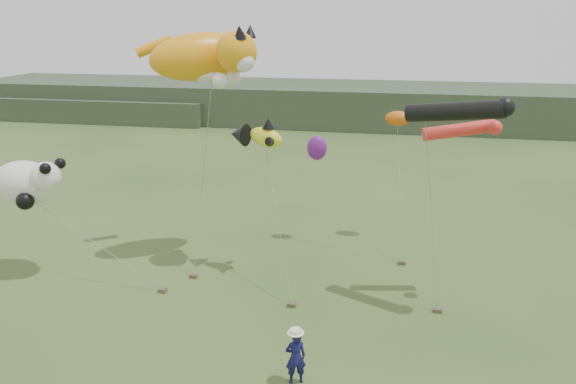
% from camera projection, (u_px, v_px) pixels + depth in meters
% --- Properties ---
extents(ground, '(120.00, 120.00, 0.00)m').
position_uv_depth(ground, '(308.00, 360.00, 18.77)').
color(ground, '#385123').
rests_on(ground, ground).
extents(headland, '(90.00, 13.00, 4.00)m').
position_uv_depth(headland, '(345.00, 105.00, 60.64)').
color(headland, '#2D3D28').
rests_on(headland, ground).
extents(festival_attendant, '(0.76, 0.63, 1.79)m').
position_uv_depth(festival_attendant, '(296.00, 357.00, 17.37)').
color(festival_attendant, '#111241').
rests_on(festival_attendant, ground).
extents(sandbag_anchors, '(11.48, 5.14, 0.16)m').
position_uv_depth(sandbag_anchors, '(297.00, 288.00, 23.61)').
color(sandbag_anchors, brown).
rests_on(sandbag_anchors, ground).
extents(cat_kite, '(6.16, 4.44, 2.63)m').
position_uv_depth(cat_kite, '(208.00, 56.00, 24.42)').
color(cat_kite, orange).
rests_on(cat_kite, ground).
extents(fish_kite, '(2.68, 1.75, 1.34)m').
position_uv_depth(fish_kite, '(256.00, 135.00, 23.99)').
color(fish_kite, yellow).
rests_on(fish_kite, ground).
extents(tube_kites, '(3.76, 2.61, 1.96)m').
position_uv_depth(tube_kites, '(464.00, 117.00, 20.43)').
color(tube_kites, black).
rests_on(tube_kites, ground).
extents(panda_kite, '(3.38, 2.19, 2.10)m').
position_uv_depth(panda_kite, '(28.00, 182.00, 24.19)').
color(panda_kite, white).
rests_on(panda_kite, ground).
extents(misc_kites, '(4.98, 1.83, 2.38)m').
position_uv_depth(misc_kites, '(353.00, 135.00, 27.68)').
color(misc_kites, '#CC5A0E').
rests_on(misc_kites, ground).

